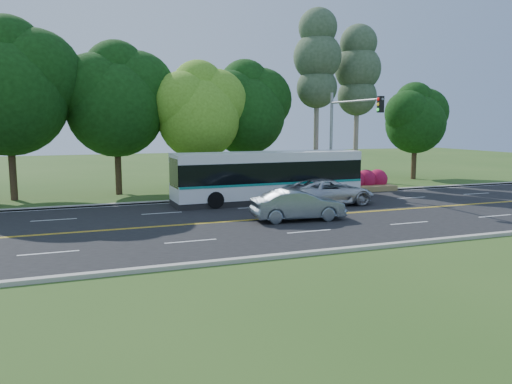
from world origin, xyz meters
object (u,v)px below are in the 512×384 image
object	(u,v)px
traffic_signal	(345,127)
sedan	(298,205)
transit_bus	(268,177)
suv	(328,192)

from	to	relation	value
traffic_signal	sedan	size ratio (longest dim) A/B	1.49
transit_bus	sedan	world-z (taller)	transit_bus
suv	transit_bus	bearing A→B (deg)	51.75
traffic_signal	sedan	distance (m)	9.74
sedan	suv	xyz separation A→B (m)	(3.80, 3.79, 0.01)
transit_bus	sedan	size ratio (longest dim) A/B	2.55
suv	traffic_signal	bearing A→B (deg)	-46.18
transit_bus	suv	distance (m)	3.88
traffic_signal	suv	size ratio (longest dim) A/B	1.24
transit_bus	sedan	distance (m)	6.20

